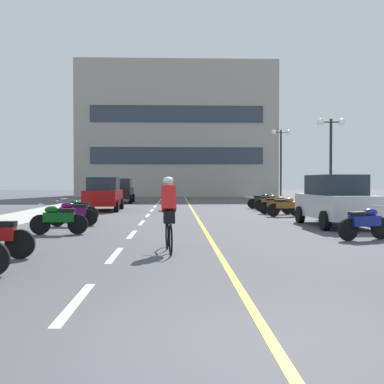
# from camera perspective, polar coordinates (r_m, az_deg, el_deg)

# --- Properties ---
(ground_plane) EXTENTS (140.00, 140.00, 0.00)m
(ground_plane) POSITION_cam_1_polar(r_m,az_deg,el_deg) (25.23, -0.41, -2.35)
(ground_plane) COLOR #47474C
(curb_left) EXTENTS (2.40, 72.00, 0.12)m
(curb_left) POSITION_cam_1_polar(r_m,az_deg,el_deg) (28.96, -14.98, -1.81)
(curb_left) COLOR #A8A8A3
(curb_left) RESTS_ON ground
(curb_right) EXTENTS (2.40, 72.00, 0.12)m
(curb_right) POSITION_cam_1_polar(r_m,az_deg,el_deg) (29.30, 13.65, -1.77)
(curb_right) COLOR #A8A8A3
(curb_right) RESTS_ON ground
(lane_dash_0) EXTENTS (0.14, 2.20, 0.01)m
(lane_dash_0) POSITION_cam_1_polar(r_m,az_deg,el_deg) (6.50, -13.85, -12.78)
(lane_dash_0) COLOR silver
(lane_dash_0) RESTS_ON ground
(lane_dash_1) EXTENTS (0.14, 2.20, 0.01)m
(lane_dash_1) POSITION_cam_1_polar(r_m,az_deg,el_deg) (10.38, -9.27, -7.49)
(lane_dash_1) COLOR silver
(lane_dash_1) RESTS_ON ground
(lane_dash_2) EXTENTS (0.14, 2.20, 0.01)m
(lane_dash_2) POSITION_cam_1_polar(r_m,az_deg,el_deg) (14.32, -7.24, -5.08)
(lane_dash_2) COLOR silver
(lane_dash_2) RESTS_ON ground
(lane_dash_3) EXTENTS (0.14, 2.20, 0.01)m
(lane_dash_3) POSITION_cam_1_polar(r_m,az_deg,el_deg) (18.29, -6.09, -3.71)
(lane_dash_3) COLOR silver
(lane_dash_3) RESTS_ON ground
(lane_dash_4) EXTENTS (0.14, 2.20, 0.01)m
(lane_dash_4) POSITION_cam_1_polar(r_m,az_deg,el_deg) (22.27, -5.35, -2.82)
(lane_dash_4) COLOR silver
(lane_dash_4) RESTS_ON ground
(lane_dash_5) EXTENTS (0.14, 2.20, 0.01)m
(lane_dash_5) POSITION_cam_1_polar(r_m,az_deg,el_deg) (26.25, -4.84, -2.21)
(lane_dash_5) COLOR silver
(lane_dash_5) RESTS_ON ground
(lane_dash_6) EXTENTS (0.14, 2.20, 0.01)m
(lane_dash_6) POSITION_cam_1_polar(r_m,az_deg,el_deg) (30.24, -4.47, -1.75)
(lane_dash_6) COLOR silver
(lane_dash_6) RESTS_ON ground
(lane_dash_7) EXTENTS (0.14, 2.20, 0.01)m
(lane_dash_7) POSITION_cam_1_polar(r_m,az_deg,el_deg) (34.24, -4.18, -1.41)
(lane_dash_7) COLOR silver
(lane_dash_7) RESTS_ON ground
(lane_dash_8) EXTENTS (0.14, 2.20, 0.01)m
(lane_dash_8) POSITION_cam_1_polar(r_m,az_deg,el_deg) (38.23, -3.95, -1.13)
(lane_dash_8) COLOR silver
(lane_dash_8) RESTS_ON ground
(lane_dash_9) EXTENTS (0.14, 2.20, 0.01)m
(lane_dash_9) POSITION_cam_1_polar(r_m,az_deg,el_deg) (42.22, -3.76, -0.91)
(lane_dash_9) COLOR silver
(lane_dash_9) RESTS_ON ground
(lane_dash_10) EXTENTS (0.14, 2.20, 0.01)m
(lane_dash_10) POSITION_cam_1_polar(r_m,az_deg,el_deg) (46.22, -3.61, -0.72)
(lane_dash_10) COLOR silver
(lane_dash_10) RESTS_ON ground
(lane_dash_11) EXTENTS (0.14, 2.20, 0.01)m
(lane_dash_11) POSITION_cam_1_polar(r_m,az_deg,el_deg) (50.22, -3.48, -0.57)
(lane_dash_11) COLOR silver
(lane_dash_11) RESTS_ON ground
(centre_line_yellow) EXTENTS (0.12, 66.00, 0.01)m
(centre_line_yellow) POSITION_cam_1_polar(r_m,az_deg,el_deg) (28.23, -0.07, -1.96)
(centre_line_yellow) COLOR gold
(centre_line_yellow) RESTS_ON ground
(office_building) EXTENTS (21.34, 9.32, 14.38)m
(office_building) POSITION_cam_1_polar(r_m,az_deg,el_deg) (54.07, -1.84, 7.19)
(office_building) COLOR #9E998E
(office_building) RESTS_ON ground
(street_lamp_mid) EXTENTS (1.46, 0.36, 4.71)m
(street_lamp_mid) POSITION_cam_1_polar(r_m,az_deg,el_deg) (25.44, 16.39, 5.76)
(street_lamp_mid) COLOR black
(street_lamp_mid) RESTS_ON curb_right
(street_lamp_far) EXTENTS (1.46, 0.36, 5.42)m
(street_lamp_far) POSITION_cam_1_polar(r_m,az_deg,el_deg) (36.70, 10.66, 5.08)
(street_lamp_far) COLOR black
(street_lamp_far) RESTS_ON curb_right
(parked_car_near) EXTENTS (2.01, 4.24, 1.82)m
(parked_car_near) POSITION_cam_1_polar(r_m,az_deg,el_deg) (17.48, 16.87, -0.98)
(parked_car_near) COLOR black
(parked_car_near) RESTS_ON ground
(parked_car_mid) EXTENTS (1.99, 4.23, 1.82)m
(parked_car_mid) POSITION_cam_1_polar(r_m,az_deg,el_deg) (26.38, -10.60, -0.22)
(parked_car_mid) COLOR black
(parked_car_mid) RESTS_ON ground
(parked_car_far) EXTENTS (2.00, 4.24, 1.82)m
(parked_car_far) POSITION_cam_1_polar(r_m,az_deg,el_deg) (35.92, -8.61, 0.16)
(parked_car_far) COLOR black
(parked_car_far) RESTS_ON ground
(motorcycle_2) EXTENTS (1.64, 0.80, 0.92)m
(motorcycle_2) POSITION_cam_1_polar(r_m,az_deg,el_deg) (13.64, 20.12, -3.48)
(motorcycle_2) COLOR black
(motorcycle_2) RESTS_ON ground
(motorcycle_3) EXTENTS (1.70, 0.60, 0.92)m
(motorcycle_3) POSITION_cam_1_polar(r_m,az_deg,el_deg) (14.69, -15.78, -3.12)
(motorcycle_3) COLOR black
(motorcycle_3) RESTS_ON ground
(motorcycle_4) EXTENTS (1.70, 0.60, 0.92)m
(motorcycle_4) POSITION_cam_1_polar(r_m,az_deg,el_deg) (17.28, -14.16, -2.46)
(motorcycle_4) COLOR black
(motorcycle_4) RESTS_ON ground
(motorcycle_5) EXTENTS (1.70, 0.60, 0.92)m
(motorcycle_5) POSITION_cam_1_polar(r_m,az_deg,el_deg) (19.29, -13.67, -2.08)
(motorcycle_5) COLOR black
(motorcycle_5) RESTS_ON ground
(motorcycle_6) EXTENTS (1.70, 0.60, 0.92)m
(motorcycle_6) POSITION_cam_1_polar(r_m,az_deg,el_deg) (21.85, 11.15, -1.68)
(motorcycle_6) COLOR black
(motorcycle_6) RESTS_ON ground
(motorcycle_7) EXTENTS (1.69, 0.60, 0.92)m
(motorcycle_7) POSITION_cam_1_polar(r_m,az_deg,el_deg) (23.36, 10.12, -1.49)
(motorcycle_7) COLOR black
(motorcycle_7) RESTS_ON ground
(motorcycle_8) EXTENTS (1.70, 0.60, 0.92)m
(motorcycle_8) POSITION_cam_1_polar(r_m,az_deg,el_deg) (26.29, 9.28, -1.19)
(motorcycle_8) COLOR black
(motorcycle_8) RESTS_ON ground
(motorcycle_9) EXTENTS (1.70, 0.60, 0.92)m
(motorcycle_9) POSITION_cam_1_polar(r_m,az_deg,el_deg) (28.13, 8.44, -1.03)
(motorcycle_9) COLOR black
(motorcycle_9) RESTS_ON ground
(cyclist_rider) EXTENTS (0.43, 1.77, 1.71)m
(cyclist_rider) POSITION_cam_1_polar(r_m,az_deg,el_deg) (10.70, -2.83, -2.45)
(cyclist_rider) COLOR black
(cyclist_rider) RESTS_ON ground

